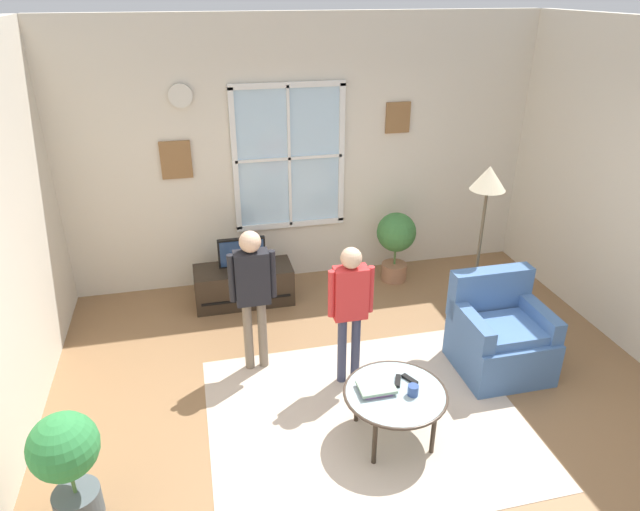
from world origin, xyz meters
TOP-DOWN VIEW (x-y plane):
  - ground_plane at (0.00, 0.00)m, footprint 5.86×6.05m
  - back_wall at (-0.01, 2.78)m, footprint 5.26×0.17m
  - area_rug at (-0.07, 0.12)m, footprint 2.50×2.10m
  - tv_stand at (-0.81, 2.21)m, footprint 1.05×0.46m
  - television at (-0.81, 2.21)m, footprint 0.50×0.08m
  - armchair at (1.30, 0.51)m, footprint 0.76×0.74m
  - coffee_table at (0.07, -0.12)m, footprint 0.79×0.79m
  - book_stack at (-0.06, -0.07)m, footprint 0.27×0.20m
  - cup at (0.19, -0.17)m, footprint 0.08×0.08m
  - remote_near_books at (0.13, -0.01)m, footprint 0.09×0.14m
  - remote_near_cup at (0.23, -0.01)m, footprint 0.10×0.14m
  - person_red_shirt at (-0.07, 0.63)m, footprint 0.39×0.18m
  - person_black_shirt at (-0.84, 1.01)m, footprint 0.41×0.18m
  - potted_plant_by_window at (0.97, 2.33)m, footprint 0.45×0.45m
  - potted_plant_corner at (-2.18, -0.33)m, footprint 0.43×0.43m
  - floor_lamp at (1.34, 1.12)m, footprint 0.32×0.32m

SIDE VIEW (x-z plane):
  - ground_plane at x=0.00m, z-range -0.02..0.00m
  - area_rug at x=-0.07m, z-range 0.00..0.01m
  - tv_stand at x=-0.81m, z-range 0.00..0.41m
  - armchair at x=1.30m, z-range -0.11..0.76m
  - coffee_table at x=0.07m, z-range 0.19..0.62m
  - remote_near_books at x=0.13m, z-range 0.43..0.45m
  - remote_near_cup at x=0.23m, z-range 0.43..0.45m
  - book_stack at x=-0.06m, z-range 0.43..0.48m
  - cup at x=0.19m, z-range 0.43..0.51m
  - potted_plant_corner at x=-2.18m, z-range 0.10..0.92m
  - potted_plant_by_window at x=0.97m, z-range 0.11..0.95m
  - television at x=-0.81m, z-range 0.42..0.77m
  - person_red_shirt at x=-0.07m, z-range 0.16..1.45m
  - person_black_shirt at x=-0.84m, z-range 0.17..1.52m
  - floor_lamp at x=1.34m, z-range 0.58..2.30m
  - back_wall at x=-0.01m, z-range 0.00..2.93m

